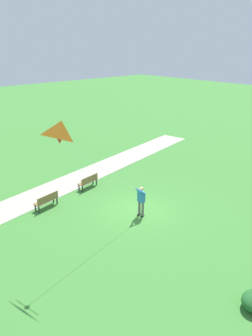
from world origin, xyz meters
TOP-DOWN VIEW (x-y plane):
  - ground_plane at (0.00, 0.00)m, footprint 120.00×120.00m
  - walkway_path at (5.77, 2.00)m, footprint 8.11×31.91m
  - person_kite_flyer at (-0.58, 0.29)m, footprint 0.52×0.62m
  - flying_kite at (-1.20, 5.28)m, footprint 1.36×4.98m
  - park_bench_near_walkway at (4.39, 0.22)m, footprint 0.70×1.55m
  - park_bench_far_walkway at (3.76, 3.67)m, footprint 0.70×1.55m

SIDE VIEW (x-z plane):
  - ground_plane at x=0.00m, z-range 0.00..0.00m
  - walkway_path at x=5.77m, z-range 0.00..0.02m
  - park_bench_near_walkway at x=4.39m, z-range 0.07..0.95m
  - park_bench_far_walkway at x=3.76m, z-range 0.07..0.95m
  - person_kite_flyer at x=-0.58m, z-range 0.13..1.96m
  - flying_kite at x=-1.20m, z-range 3.56..8.06m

